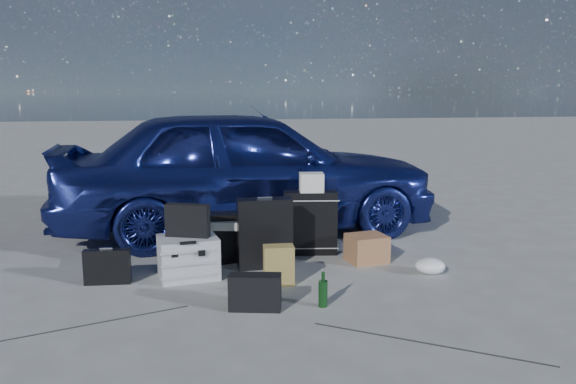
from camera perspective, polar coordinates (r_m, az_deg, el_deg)
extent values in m
plane|color=#A0A19C|center=(4.80, -2.22, -10.00)|extent=(60.00, 60.00, 0.00)
imported|color=navy|center=(6.66, -4.23, 2.32)|extent=(4.50, 2.03, 1.50)
cube|color=#AEB0B4|center=(5.17, -10.10, -6.51)|extent=(0.57, 0.49, 0.37)
cube|color=black|center=(5.10, -10.17, -2.87)|extent=(0.40, 0.23, 0.30)
cube|color=black|center=(5.16, -17.88, -7.24)|extent=(0.40, 0.12, 0.31)
cube|color=black|center=(5.33, -2.38, -4.22)|extent=(0.51, 0.18, 0.67)
cube|color=black|center=(5.79, 2.26, -3.13)|extent=(0.57, 0.28, 0.65)
cube|color=silver|center=(5.70, 2.40, 0.98)|extent=(0.26, 0.22, 0.19)
cube|color=black|center=(5.61, -6.60, -5.21)|extent=(0.74, 0.44, 0.35)
cube|color=silver|center=(5.54, -6.79, -3.15)|extent=(0.50, 0.42, 0.08)
cube|color=black|center=(5.53, -6.79, -2.44)|extent=(0.29, 0.21, 0.06)
cube|color=olive|center=(4.90, -0.95, -7.43)|extent=(0.27, 0.17, 0.35)
cube|color=#9B6643|center=(5.60, 8.00, -5.69)|extent=(0.40, 0.36, 0.27)
ellipsoid|color=white|center=(5.36, 14.24, -7.29)|extent=(0.34, 0.31, 0.15)
cube|color=black|center=(4.37, -3.37, -10.12)|extent=(0.42, 0.24, 0.28)
cylinder|color=black|center=(4.43, 3.58, -9.81)|extent=(0.08, 0.08, 0.28)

